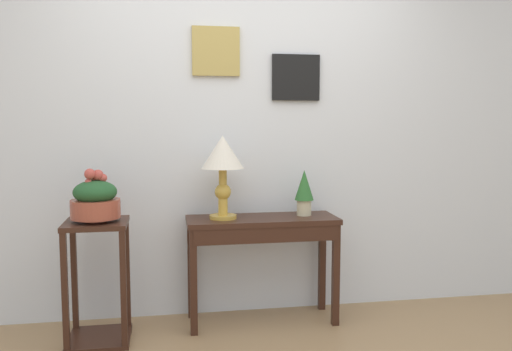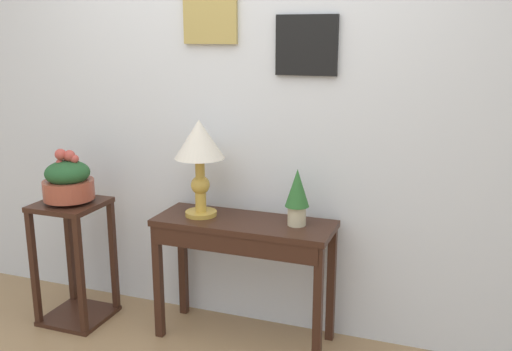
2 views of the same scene
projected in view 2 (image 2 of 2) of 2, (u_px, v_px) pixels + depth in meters
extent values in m
cube|color=silver|center=(239.00, 92.00, 3.29)|extent=(9.00, 0.10, 2.80)
cube|color=tan|center=(210.00, 14.00, 3.17)|extent=(0.32, 0.02, 0.33)
cube|color=#9B7B9C|center=(210.00, 14.00, 3.17)|extent=(0.26, 0.01, 0.26)
cube|color=black|center=(306.00, 45.00, 3.02)|extent=(0.34, 0.02, 0.32)
cube|color=tan|center=(306.00, 45.00, 3.02)|extent=(0.27, 0.01, 0.25)
cube|color=#381E14|center=(244.00, 223.00, 3.16)|extent=(1.01, 0.37, 0.03)
cube|color=#381E14|center=(233.00, 245.00, 3.03)|extent=(0.94, 0.03, 0.10)
cube|color=#381E14|center=(158.00, 282.00, 3.27)|extent=(0.05, 0.04, 0.69)
cube|color=#381E14|center=(318.00, 309.00, 2.95)|extent=(0.04, 0.04, 0.69)
cube|color=#381E14|center=(183.00, 262.00, 3.55)|extent=(0.05, 0.04, 0.69)
cube|color=#381E14|center=(331.00, 285.00, 3.23)|extent=(0.04, 0.04, 0.69)
cylinder|color=gold|center=(201.00, 213.00, 3.24)|extent=(0.18, 0.18, 0.02)
cylinder|color=gold|center=(201.00, 198.00, 3.22)|extent=(0.06, 0.06, 0.15)
sphere|color=gold|center=(200.00, 185.00, 3.20)|extent=(0.11, 0.11, 0.11)
cylinder|color=gold|center=(200.00, 172.00, 3.18)|extent=(0.05, 0.05, 0.15)
cone|color=beige|center=(199.00, 139.00, 3.14)|extent=(0.28, 0.28, 0.22)
cylinder|color=beige|center=(297.00, 216.00, 3.07)|extent=(0.10, 0.10, 0.11)
cone|color=#2D662D|center=(297.00, 188.00, 3.03)|extent=(0.13, 0.13, 0.21)
cube|color=#381E14|center=(70.00, 204.00, 3.38)|extent=(0.38, 0.38, 0.03)
cube|color=#381E14|center=(79.00, 316.00, 3.56)|extent=(0.38, 0.38, 0.03)
cube|color=#381E14|center=(34.00, 268.00, 3.37)|extent=(0.04, 0.03, 0.70)
cube|color=#381E14|center=(80.00, 276.00, 3.26)|extent=(0.03, 0.03, 0.70)
cube|color=#381E14|center=(70.00, 249.00, 3.67)|extent=(0.04, 0.04, 0.70)
cube|color=#381E14|center=(113.00, 255.00, 3.56)|extent=(0.03, 0.04, 0.70)
cylinder|color=#9E4733|center=(70.00, 200.00, 3.37)|extent=(0.13, 0.13, 0.02)
cylinder|color=#9E4733|center=(69.00, 190.00, 3.36)|extent=(0.30, 0.30, 0.11)
ellipsoid|color=#235128|center=(67.00, 173.00, 3.33)|extent=(0.26, 0.26, 0.14)
cylinder|color=#235128|center=(64.00, 167.00, 3.32)|extent=(0.04, 0.03, 0.16)
sphere|color=#B7473D|center=(60.00, 154.00, 3.30)|extent=(0.07, 0.07, 0.07)
cylinder|color=#235128|center=(64.00, 171.00, 3.33)|extent=(0.04, 0.03, 0.11)
sphere|color=#B7473D|center=(60.00, 162.00, 3.31)|extent=(0.04, 0.04, 0.04)
cylinder|color=#235128|center=(68.00, 171.00, 3.35)|extent=(0.02, 0.04, 0.11)
sphere|color=#B7473D|center=(68.00, 161.00, 3.35)|extent=(0.05, 0.05, 0.05)
cylinder|color=#235128|center=(71.00, 170.00, 3.33)|extent=(0.06, 0.02, 0.13)
sphere|color=#B7473D|center=(75.00, 159.00, 3.31)|extent=(0.05, 0.05, 0.05)
cylinder|color=#235128|center=(69.00, 168.00, 3.33)|extent=(0.03, 0.02, 0.15)
sphere|color=#B7473D|center=(69.00, 156.00, 3.31)|extent=(0.07, 0.07, 0.07)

